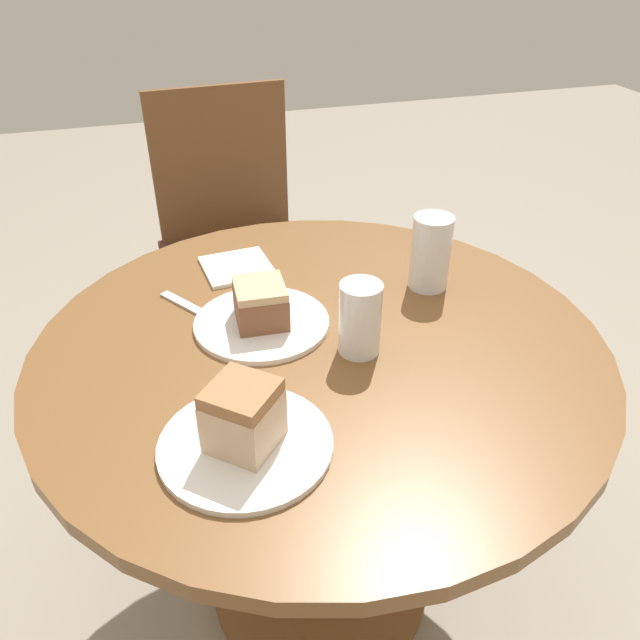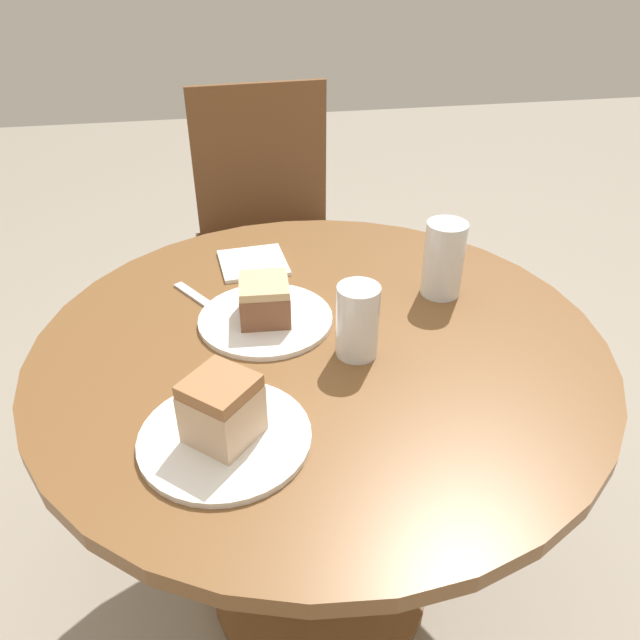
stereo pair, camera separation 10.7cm
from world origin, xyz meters
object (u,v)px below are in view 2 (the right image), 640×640
object	(u,v)px
chair	(270,235)
cake_slice_near	(264,299)
glass_water	(443,263)
cake_slice_far	(222,409)
plate_far	(225,437)
plate_near	(266,319)
glass_lemonade	(357,324)

from	to	relation	value
chair	cake_slice_near	xyz separation A→B (m)	(-0.09, -0.83, 0.28)
cake_slice_near	glass_water	xyz separation A→B (m)	(0.35, 0.04, 0.02)
cake_slice_far	glass_water	world-z (taller)	glass_water
cake_slice_far	plate_far	bearing A→B (deg)	0.00
cake_slice_near	cake_slice_far	distance (m)	0.31
plate_far	plate_near	bearing A→B (deg)	73.45
glass_lemonade	glass_water	xyz separation A→B (m)	(0.20, 0.17, 0.01)
glass_lemonade	chair	bearing A→B (deg)	93.32
glass_water	glass_lemonade	bearing A→B (deg)	-141.05
chair	plate_near	world-z (taller)	chair
plate_near	glass_lemonade	xyz separation A→B (m)	(0.14, -0.12, 0.05)
chair	plate_far	world-z (taller)	chair
cake_slice_near	glass_lemonade	size ratio (longest dim) A/B	0.78
glass_water	cake_slice_near	bearing A→B (deg)	-172.87
chair	plate_far	size ratio (longest dim) A/B	3.69
plate_far	chair	bearing A→B (deg)	81.22
plate_near	plate_far	size ratio (longest dim) A/B	0.99
plate_near	cake_slice_far	bearing A→B (deg)	-106.55
chair	glass_water	xyz separation A→B (m)	(0.26, -0.79, 0.29)
plate_near	cake_slice_near	size ratio (longest dim) A/B	2.43
plate_far	glass_lemonade	size ratio (longest dim) A/B	1.91
cake_slice_near	glass_lemonade	world-z (taller)	glass_lemonade
chair	glass_lemonade	bearing A→B (deg)	-90.42
plate_near	cake_slice_far	world-z (taller)	cake_slice_far
cake_slice_near	glass_water	world-z (taller)	glass_water
chair	cake_slice_near	bearing A→B (deg)	-99.69
glass_lemonade	plate_far	bearing A→B (deg)	-143.25
plate_near	plate_far	xyz separation A→B (m)	(-0.09, -0.29, 0.00)
cake_slice_near	cake_slice_far	size ratio (longest dim) A/B	0.81
cake_slice_near	cake_slice_far	world-z (taller)	cake_slice_far
plate_near	cake_slice_far	size ratio (longest dim) A/B	1.97
plate_near	glass_lemonade	world-z (taller)	glass_lemonade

